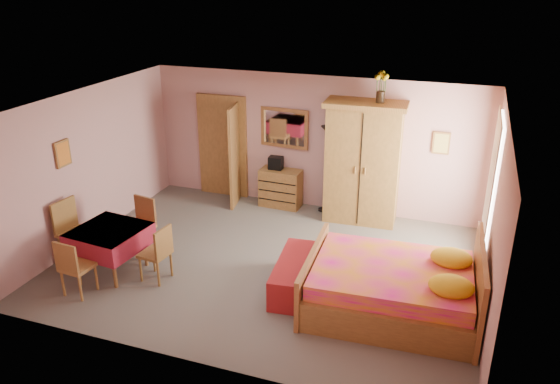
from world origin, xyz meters
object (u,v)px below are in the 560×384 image
at_px(bench, 295,275).
at_px(chair_west, 76,233).
at_px(sunflower_vase, 381,87).
at_px(chair_east, 155,253).
at_px(floor_lamp, 325,169).
at_px(dining_table, 111,250).
at_px(chair_south, 77,266).
at_px(chest_of_drawers, 281,188).
at_px(stereo, 276,163).
at_px(chair_north, 139,227).
at_px(wall_mirror, 284,128).
at_px(wardrobe, 363,163).
at_px(bed, 392,275).

xyz_separation_m(bench, chair_west, (-3.54, -0.39, 0.28)).
bearing_deg(sunflower_vase, chair_east, -130.88).
bearing_deg(bench, floor_lamp, 96.74).
height_order(dining_table, chair_south, chair_south).
bearing_deg(floor_lamp, chair_south, -122.64).
height_order(floor_lamp, chair_west, floor_lamp).
height_order(bench, dining_table, dining_table).
height_order(chair_south, chair_east, chair_south).
xyz_separation_m(chest_of_drawers, stereo, (-0.11, 0.03, 0.50)).
relative_size(chest_of_drawers, sunflower_vase, 1.47).
xyz_separation_m(chest_of_drawers, dining_table, (-1.63, -3.27, -0.01)).
height_order(chest_of_drawers, chair_north, chair_north).
xyz_separation_m(wall_mirror, chair_west, (-2.32, -3.40, -1.03)).
distance_m(wardrobe, bed, 2.99).
xyz_separation_m(wall_mirror, chair_south, (-1.70, -4.17, -1.11)).
distance_m(floor_lamp, bench, 2.95).
distance_m(wall_mirror, wardrobe, 1.70).
distance_m(wall_mirror, sunflower_vase, 2.12).
distance_m(chair_south, chair_west, 0.99).
bearing_deg(chair_west, wardrobe, 136.02).
height_order(wall_mirror, chair_south, wall_mirror).
relative_size(stereo, dining_table, 0.27).
bearing_deg(chair_east, wall_mirror, -8.29).
distance_m(wall_mirror, chair_south, 4.63).
distance_m(wardrobe, dining_table, 4.60).
distance_m(chest_of_drawers, chair_north, 3.04).
relative_size(chest_of_drawers, bed, 0.35).
distance_m(floor_lamp, chair_north, 3.64).
bearing_deg(stereo, sunflower_vase, -3.63).
xyz_separation_m(wardrobe, chair_west, (-3.94, -3.09, -0.61)).
height_order(wardrobe, chair_south, wardrobe).
relative_size(floor_lamp, chair_west, 1.65).
bearing_deg(wall_mirror, chest_of_drawers, -85.76).
bearing_deg(dining_table, chest_of_drawers, 63.44).
xyz_separation_m(chair_south, chair_east, (0.84, 0.71, -0.00)).
relative_size(wardrobe, bench, 1.63).
height_order(wall_mirror, chair_west, wall_mirror).
xyz_separation_m(stereo, wardrobe, (1.73, -0.13, 0.24)).
relative_size(chair_north, chair_west, 0.91).
xyz_separation_m(chair_north, chair_east, (0.69, -0.63, -0.03)).
height_order(wardrobe, chair_east, wardrobe).
bearing_deg(chair_west, chest_of_drawers, 151.86).
relative_size(floor_lamp, dining_table, 1.71).
bearing_deg(chair_east, chair_north, 53.30).
relative_size(stereo, chair_south, 0.30).
height_order(wall_mirror, bench, wall_mirror).
height_order(stereo, sunflower_vase, sunflower_vase).
height_order(bench, chair_east, chair_east).
bearing_deg(wardrobe, chair_east, -131.31).
relative_size(bed, chair_west, 2.25).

